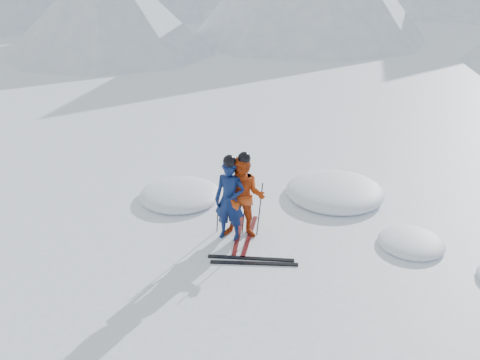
# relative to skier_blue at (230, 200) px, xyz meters

# --- Properties ---
(ground) EXTENTS (160.00, 160.00, 0.00)m
(ground) POSITION_rel_skier_blue_xyz_m (1.91, 0.05, -0.88)
(ground) COLOR white
(ground) RESTS_ON ground
(skier_blue) EXTENTS (0.67, 0.47, 1.76)m
(skier_blue) POSITION_rel_skier_blue_xyz_m (0.00, 0.00, 0.00)
(skier_blue) COLOR #0C1B4A
(skier_blue) RESTS_ON ground
(skier_red) EXTENTS (0.95, 0.78, 1.80)m
(skier_red) POSITION_rel_skier_blue_xyz_m (0.27, 0.14, 0.02)
(skier_red) COLOR #B6390E
(skier_red) RESTS_ON ground
(pole_blue_left) EXTENTS (0.12, 0.08, 1.17)m
(pole_blue_left) POSITION_rel_skier_blue_xyz_m (-0.30, 0.15, -0.29)
(pole_blue_left) COLOR black
(pole_blue_left) RESTS_ON ground
(pole_blue_right) EXTENTS (0.12, 0.07, 1.17)m
(pole_blue_right) POSITION_rel_skier_blue_xyz_m (0.25, 0.25, -0.29)
(pole_blue_right) COLOR black
(pole_blue_right) RESTS_ON ground
(pole_red_left) EXTENTS (0.12, 0.10, 1.20)m
(pole_red_left) POSITION_rel_skier_blue_xyz_m (-0.03, 0.39, -0.28)
(pole_red_left) COLOR black
(pole_red_left) RESTS_ON ground
(pole_red_right) EXTENTS (0.12, 0.08, 1.20)m
(pole_red_right) POSITION_rel_skier_blue_xyz_m (0.57, 0.29, -0.28)
(pole_red_right) COLOR black
(pole_red_right) RESTS_ON ground
(ski_worn_left) EXTENTS (0.34, 1.69, 0.03)m
(ski_worn_left) POSITION_rel_skier_blue_xyz_m (0.15, 0.14, -0.87)
(ski_worn_left) COLOR black
(ski_worn_left) RESTS_ON ground
(ski_worn_right) EXTENTS (0.22, 1.70, 0.03)m
(ski_worn_right) POSITION_rel_skier_blue_xyz_m (0.39, 0.14, -0.87)
(ski_worn_right) COLOR black
(ski_worn_right) RESTS_ON ground
(ski_loose_a) EXTENTS (1.69, 0.37, 0.03)m
(ski_loose_a) POSITION_rel_skier_blue_xyz_m (0.62, -0.69, -0.87)
(ski_loose_a) COLOR black
(ski_loose_a) RESTS_ON ground
(ski_loose_b) EXTENTS (1.68, 0.42, 0.03)m
(ski_loose_b) POSITION_rel_skier_blue_xyz_m (0.72, -0.84, -0.87)
(ski_loose_b) COLOR black
(ski_loose_b) RESTS_ON ground
(snow_lumps) EXTENTS (8.55, 4.50, 0.53)m
(snow_lumps) POSITION_rel_skier_blue_xyz_m (1.19, 1.92, -0.88)
(snow_lumps) COLOR white
(snow_lumps) RESTS_ON ground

